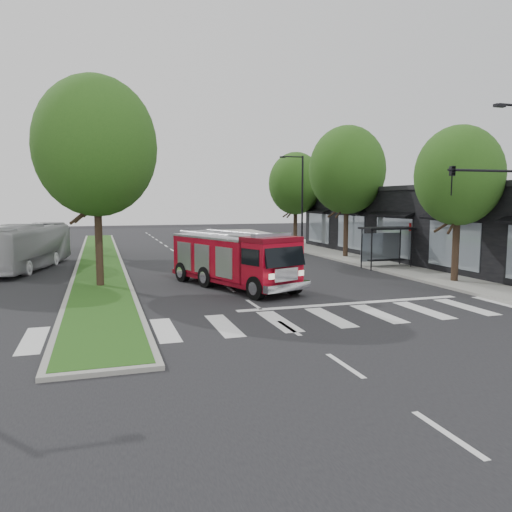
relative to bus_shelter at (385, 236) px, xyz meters
The scene contains 13 objects.
ground 14.00m from the bus_shelter, 143.97° to the right, with size 140.00×140.00×0.00m, color black.
sidewalk_right 3.00m from the bus_shelter, 54.94° to the left, with size 5.00×80.00×0.15m, color gray.
median 19.92m from the bus_shelter, 150.20° to the left, with size 3.00×50.00×0.15m.
storefront_row 6.11m from the bus_shelter, 17.71° to the left, with size 8.00×30.00×5.00m, color black.
bus_shelter is the anchor object (origin of this frame).
tree_right_near 7.06m from the bus_shelter, 87.21° to the right, with size 4.40×4.40×8.05m.
tree_right_mid 7.36m from the bus_shelter, 87.07° to the left, with size 5.60×5.60×9.72m.
tree_right_far 16.30m from the bus_shelter, 88.92° to the left, with size 5.00×5.00×8.73m.
tree_median_near 17.98m from the bus_shelter, behind, with size 5.80×5.80×10.16m.
tree_median_far 21.36m from the bus_shelter, 145.43° to the left, with size 5.60×5.60×9.72m.
streetlight_right_far 12.13m from the bus_shelter, 94.11° to the left, with size 2.11×0.20×8.00m.
fire_engine 11.62m from the bus_shelter, 160.30° to the right, with size 5.16×8.48×2.83m.
city_bus 22.40m from the bus_shelter, 164.03° to the left, with size 2.39×10.20×2.84m, color #B1B1B5.
Camera 1 is at (-5.96, -19.25, 4.25)m, focal length 35.00 mm.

